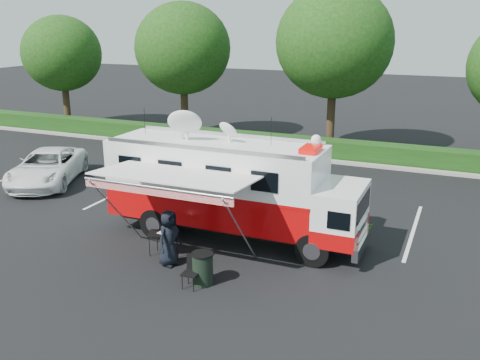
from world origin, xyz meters
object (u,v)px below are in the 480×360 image
at_px(folding_table, 163,234).
at_px(command_truck, 232,188).
at_px(trash_bin, 203,268).
at_px(white_suv, 49,183).

bearing_deg(folding_table, command_truck, 56.70).
bearing_deg(command_truck, folding_table, -123.30).
distance_m(command_truck, trash_bin, 3.64).
relative_size(command_truck, folding_table, 8.26).
xyz_separation_m(white_suv, folding_table, (8.78, -4.65, 0.69)).
bearing_deg(command_truck, white_suv, 166.09).
distance_m(command_truck, white_suv, 10.64).
height_order(command_truck, folding_table, command_truck).
bearing_deg(white_suv, folding_table, -51.46).
xyz_separation_m(white_suv, trash_bin, (10.78, -5.86, 0.47)).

